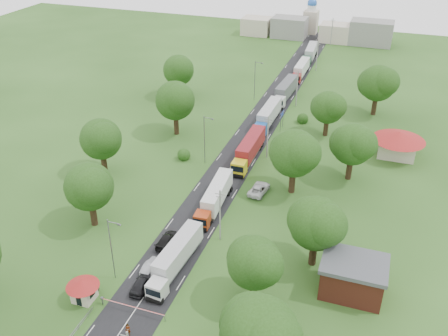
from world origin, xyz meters
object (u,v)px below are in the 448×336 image
at_px(car_lane_front, 141,284).
at_px(car_lane_mid, 151,266).
at_px(info_sign, 282,117).
at_px(truck_0, 176,257).
at_px(pedestrian_near, 128,330).
at_px(guard_booth, 83,287).
at_px(boom_barrier, 123,305).

height_order(car_lane_front, car_lane_mid, car_lane_front).
xyz_separation_m(info_sign, car_lane_mid, (-6.69, -51.89, -2.31)).
distance_m(truck_0, pedestrian_near, 13.08).
height_order(guard_booth, truck_0, truck_0).
height_order(guard_booth, car_lane_front, guard_booth).
bearing_deg(car_lane_front, pedestrian_near, 101.33).
distance_m(boom_barrier, info_sign, 60.39).
xyz_separation_m(guard_booth, pedestrian_near, (8.40, -3.50, -1.28)).
height_order(car_lane_mid, pedestrian_near, pedestrian_near).
relative_size(truck_0, car_lane_front, 2.93).
bearing_deg(info_sign, truck_0, -93.83).
height_order(boom_barrier, pedestrian_near, pedestrian_near).
bearing_deg(pedestrian_near, car_lane_front, 85.15).
xyz_separation_m(boom_barrier, truck_0, (3.17, 9.51, 1.20)).
xyz_separation_m(car_lane_mid, pedestrian_near, (2.69, -11.61, 0.19)).
xyz_separation_m(boom_barrier, guard_booth, (-5.84, -0.00, 1.27)).
xyz_separation_m(boom_barrier, car_lane_front, (0.36, 4.29, -0.06)).
height_order(truck_0, car_lane_mid, truck_0).
bearing_deg(info_sign, car_lane_front, -96.35).
xyz_separation_m(guard_booth, info_sign, (12.40, 60.00, 0.84)).
height_order(info_sign, car_lane_mid, info_sign).
distance_m(info_sign, car_lane_mid, 52.37).
bearing_deg(pedestrian_near, info_sign, 65.74).
bearing_deg(car_lane_mid, info_sign, -95.59).
relative_size(info_sign, truck_0, 0.29).
relative_size(boom_barrier, car_lane_front, 1.90).
xyz_separation_m(info_sign, car_lane_front, (-6.20, -55.71, -2.17)).
relative_size(boom_barrier, pedestrian_near, 5.22).
relative_size(guard_booth, car_lane_front, 0.91).
distance_m(truck_0, car_lane_front, 6.07).
bearing_deg(truck_0, guard_booth, -133.47).
bearing_deg(pedestrian_near, boom_barrier, 105.55).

